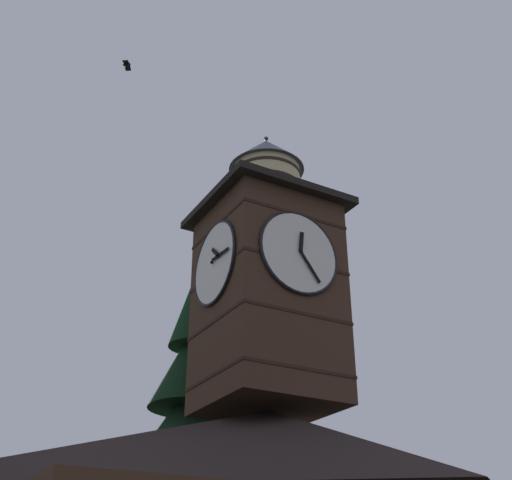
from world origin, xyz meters
The scene contains 3 objects.
clock_tower centered at (-1.61, -1.95, 11.47)m, with size 4.43×4.43×9.93m.
moon centered at (-20.42, -42.72, 13.81)m, with size 1.76×1.76×1.76m.
flying_bird_high centered at (3.43, -3.19, 19.28)m, with size 0.46×0.55×0.16m.
Camera 1 is at (8.43, 15.12, 2.33)m, focal length 47.47 mm.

